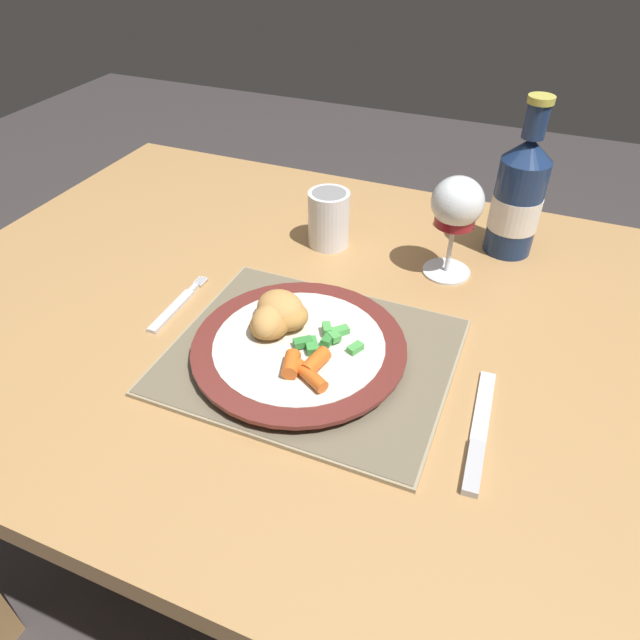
% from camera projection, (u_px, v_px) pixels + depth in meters
% --- Properties ---
extents(ground_plane, '(6.00, 6.00, 0.00)m').
position_uv_depth(ground_plane, '(337.00, 578.00, 1.26)').
color(ground_plane, '#383333').
extents(dining_table, '(1.29, 0.86, 0.74)m').
position_uv_depth(dining_table, '(344.00, 366.00, 0.86)').
color(dining_table, '#AD7F4C').
rests_on(dining_table, ground).
extents(placemat, '(0.36, 0.30, 0.01)m').
position_uv_depth(placemat, '(311.00, 356.00, 0.73)').
color(placemat, gray).
rests_on(placemat, dining_table).
extents(dinner_plate, '(0.27, 0.27, 0.02)m').
position_uv_depth(dinner_plate, '(299.00, 348.00, 0.72)').
color(dinner_plate, silver).
rests_on(dinner_plate, placemat).
extents(breaded_croquettes, '(0.08, 0.11, 0.04)m').
position_uv_depth(breaded_croquettes, '(278.00, 316.00, 0.73)').
color(breaded_croquettes, '#A87033').
rests_on(breaded_croquettes, dinner_plate).
extents(green_beans_pile, '(0.09, 0.07, 0.01)m').
position_uv_depth(green_beans_pile, '(326.00, 339.00, 0.71)').
color(green_beans_pile, '#4CA84C').
rests_on(green_beans_pile, dinner_plate).
extents(glazed_carrots, '(0.07, 0.06, 0.02)m').
position_uv_depth(glazed_carrots, '(306.00, 367.00, 0.67)').
color(glazed_carrots, orange).
rests_on(glazed_carrots, dinner_plate).
extents(fork, '(0.02, 0.14, 0.01)m').
position_uv_depth(fork, '(176.00, 307.00, 0.82)').
color(fork, silver).
rests_on(fork, dining_table).
extents(table_knife, '(0.03, 0.19, 0.01)m').
position_uv_depth(table_knife, '(478.00, 439.00, 0.63)').
color(table_knife, silver).
rests_on(table_knife, dining_table).
extents(wine_glass, '(0.08, 0.08, 0.16)m').
position_uv_depth(wine_glass, '(457.00, 207.00, 0.82)').
color(wine_glass, silver).
rests_on(wine_glass, dining_table).
extents(bottle, '(0.08, 0.08, 0.25)m').
position_uv_depth(bottle, '(518.00, 197.00, 0.88)').
color(bottle, navy).
rests_on(bottle, dining_table).
extents(drinking_cup, '(0.07, 0.07, 0.09)m').
position_uv_depth(drinking_cup, '(329.00, 218.00, 0.93)').
color(drinking_cup, white).
rests_on(drinking_cup, dining_table).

